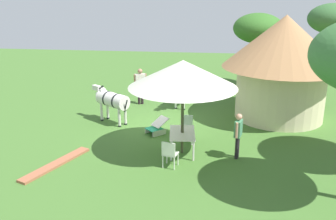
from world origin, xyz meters
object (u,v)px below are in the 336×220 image
zebra_by_umbrella (112,100)px  guest_beside_umbrella (238,132)px  thatched_hut (283,60)px  shade_umbrella (183,74)px  striped_lounge_chair (157,127)px  zebra_nearest_camera (184,86)px  patio_chair_near_lawn (170,153)px  patio_chair_near_hut (186,126)px  standing_watcher (140,83)px  acacia_tree_left_background (258,28)px  patio_dining_table (182,135)px  acacia_tree_behind_hut (334,19)px

zebra_by_umbrella → guest_beside_umbrella: bearing=-85.6°
thatched_hut → shade_umbrella: (4.20, -3.83, 0.26)m
thatched_hut → striped_lounge_chair: size_ratio=5.34×
zebra_nearest_camera → patio_chair_near_lawn: bearing=107.4°
shade_umbrella → patio_chair_near_hut: size_ratio=4.01×
shade_umbrella → patio_chair_near_lawn: 2.57m
shade_umbrella → patio_chair_near_lawn: (1.21, -0.29, -2.25)m
guest_beside_umbrella → standing_watcher: bearing=53.9°
patio_chair_near_hut → guest_beside_umbrella: size_ratio=0.58×
patio_chair_near_hut → guest_beside_umbrella: guest_beside_umbrella is taller
zebra_nearest_camera → thatched_hut: bearing=-178.0°
zebra_nearest_camera → zebra_by_umbrella: size_ratio=1.16×
guest_beside_umbrella → acacia_tree_left_background: bearing=7.6°
patio_chair_near_lawn → acacia_tree_left_background: bearing=84.9°
patio_dining_table → patio_chair_near_lawn: (1.21, -0.29, -0.13)m
standing_watcher → acacia_tree_left_background: acacia_tree_left_background is taller
guest_beside_umbrella → acacia_tree_behind_hut: acacia_tree_behind_hut is taller
patio_dining_table → striped_lounge_chair: bearing=-145.2°
patio_chair_near_hut → striped_lounge_chair: bearing=-16.0°
zebra_nearest_camera → acacia_tree_left_background: (-4.08, 3.65, 2.27)m
striped_lounge_chair → acacia_tree_left_background: 9.40m
shade_umbrella → patio_chair_near_lawn: bearing=-13.5°
patio_chair_near_lawn → zebra_nearest_camera: size_ratio=0.42×
zebra_nearest_camera → zebra_by_umbrella: zebra_nearest_camera is taller
standing_watcher → zebra_by_umbrella: size_ratio=0.94×
standing_watcher → acacia_tree_left_background: bearing=-167.1°
zebra_by_umbrella → zebra_nearest_camera: bearing=-12.4°
patio_chair_near_hut → patio_chair_near_lawn: (2.46, -0.34, 0.00)m
acacia_tree_behind_hut → thatched_hut: bearing=-34.9°
thatched_hut → zebra_by_umbrella: bearing=-77.7°
shade_umbrella → standing_watcher: 6.17m
patio_dining_table → guest_beside_umbrella: guest_beside_umbrella is taller
striped_lounge_chair → acacia_tree_behind_hut: (-6.94, 8.04, 3.61)m
patio_dining_table → striped_lounge_chair: size_ratio=1.58×
zebra_by_umbrella → patio_dining_table: bearing=-95.9°
zebra_by_umbrella → acacia_tree_behind_hut: 12.03m
patio_chair_near_hut → acacia_tree_left_background: (-8.13, 3.22, 2.74)m
thatched_hut → patio_chair_near_hut: bearing=-52.0°
standing_watcher → acacia_tree_behind_hut: acacia_tree_behind_hut is taller
patio_dining_table → patio_chair_near_hut: patio_chair_near_hut is taller
standing_watcher → striped_lounge_chair: bearing=88.0°
patio_chair_near_hut → guest_beside_umbrella: bearing=143.4°
shade_umbrella → zebra_nearest_camera: size_ratio=1.67×
thatched_hut → acacia_tree_behind_hut: bearing=145.1°
guest_beside_umbrella → acacia_tree_behind_hut: 10.56m
thatched_hut → patio_dining_table: (4.20, -3.83, -1.86)m
patio_dining_table → acacia_tree_left_background: (-9.37, 3.27, 2.61)m
shade_umbrella → zebra_nearest_camera: (-5.29, -0.38, -1.78)m
acacia_tree_behind_hut → patio_chair_near_hut: bearing=-43.0°
guest_beside_umbrella → striped_lounge_chair: (-1.86, -3.00, -0.68)m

